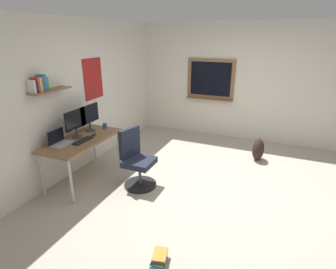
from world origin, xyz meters
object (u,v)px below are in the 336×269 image
(computer_mouse, at_px, (94,135))
(desk, at_px, (82,143))
(office_chair, at_px, (137,162))
(keyboard, at_px, (83,141))
(book_stack_on_floor, at_px, (159,258))
(coffee_mug, at_px, (105,126))
(monitor_secondary, at_px, (89,116))
(backpack, at_px, (258,149))
(monitor_primary, at_px, (76,122))
(laptop, at_px, (59,141))

(computer_mouse, bearing_deg, desk, 158.15)
(office_chair, bearing_deg, computer_mouse, 88.89)
(computer_mouse, bearing_deg, keyboard, 180.00)
(book_stack_on_floor, bearing_deg, coffee_mug, 46.95)
(monitor_secondary, bearing_deg, computer_mouse, -131.17)
(office_chair, height_order, backpack, office_chair)
(computer_mouse, height_order, book_stack_on_floor, computer_mouse)
(desk, distance_m, book_stack_on_floor, 2.31)
(desk, bearing_deg, computer_mouse, -21.85)
(office_chair, distance_m, monitor_primary, 1.18)
(monitor_primary, bearing_deg, book_stack_on_floor, -120.54)
(monitor_secondary, distance_m, coffee_mug, 0.34)
(office_chair, height_order, keyboard, office_chair)
(monitor_secondary, height_order, backpack, monitor_secondary)
(computer_mouse, bearing_deg, monitor_secondary, 48.83)
(desk, xyz_separation_m, laptop, (-0.31, 0.16, 0.13))
(office_chair, height_order, monitor_secondary, monitor_secondary)
(laptop, height_order, monitor_primary, monitor_primary)
(keyboard, distance_m, coffee_mug, 0.66)
(monitor_primary, xyz_separation_m, coffee_mug, (0.56, -0.14, -0.22))
(office_chair, relative_size, book_stack_on_floor, 3.68)
(coffee_mug, bearing_deg, office_chair, -114.94)
(backpack, distance_m, book_stack_on_floor, 3.18)
(desk, distance_m, coffee_mug, 0.60)
(book_stack_on_floor, bearing_deg, office_chair, 36.97)
(office_chair, xyz_separation_m, monitor_secondary, (0.19, 1.00, 0.60))
(computer_mouse, bearing_deg, office_chair, -91.11)
(backpack, bearing_deg, monitor_primary, 125.27)
(laptop, relative_size, monitor_secondary, 0.67)
(office_chair, xyz_separation_m, backpack, (1.75, -1.71, -0.19))
(desk, distance_m, keyboard, 0.14)
(keyboard, bearing_deg, office_chair, -71.78)
(monitor_secondary, bearing_deg, book_stack_on_floor, -127.31)
(keyboard, bearing_deg, backpack, -51.23)
(monitor_primary, bearing_deg, desk, -107.51)
(computer_mouse, distance_m, book_stack_on_floor, 2.38)
(monitor_secondary, relative_size, computer_mouse, 4.46)
(coffee_mug, bearing_deg, desk, 176.66)
(office_chair, distance_m, computer_mouse, 0.88)
(office_chair, distance_m, laptop, 1.22)
(keyboard, bearing_deg, computer_mouse, -0.00)
(monitor_primary, distance_m, monitor_secondary, 0.35)
(monitor_primary, xyz_separation_m, backpack, (1.91, -2.71, -0.79))
(computer_mouse, bearing_deg, coffee_mug, 7.47)
(keyboard, height_order, book_stack_on_floor, keyboard)
(monitor_primary, distance_m, backpack, 3.41)
(keyboard, bearing_deg, monitor_secondary, 23.35)
(monitor_primary, distance_m, computer_mouse, 0.36)
(laptop, relative_size, coffee_mug, 3.37)
(coffee_mug, height_order, book_stack_on_floor, coffee_mug)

